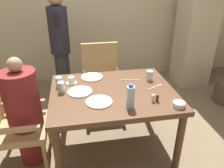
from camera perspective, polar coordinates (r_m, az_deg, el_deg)
name	(u,v)px	position (r m, az deg, el deg)	size (l,w,h in m)	color
ground_plane	(113,148)	(2.57, 0.20, -16.42)	(16.00, 16.00, 0.00)	#7A664C
pillar_stone	(200,4)	(3.93, 22.08, 18.82)	(0.52, 0.52, 2.70)	beige
dining_table	(113,99)	(2.19, 0.23, -3.94)	(1.21, 0.98, 0.74)	brown
chair_left_side	(10,121)	(2.33, -25.00, -8.86)	(0.50, 0.50, 0.93)	tan
diner_in_left_chair	(25,113)	(2.25, -21.85, -6.95)	(0.32, 0.32, 1.14)	maroon
chair_far_side	(101,76)	(3.03, -2.80, 2.01)	(0.50, 0.50, 0.93)	tan
standing_host	(60,45)	(3.23, -13.39, 9.78)	(0.27, 0.31, 1.60)	#2D2D33
plate_main_left	(80,92)	(2.13, -8.37, -1.97)	(0.24, 0.24, 0.01)	white
plate_main_right	(99,102)	(1.95, -3.41, -4.64)	(0.24, 0.24, 0.01)	white
plate_dessert_center	(92,77)	(2.43, -5.27, 1.83)	(0.24, 0.24, 0.01)	white
teacup_with_saucer	(71,81)	(2.31, -10.54, 0.87)	(0.11, 0.11, 0.07)	white
bowl_small	(179,104)	(1.96, 17.04, -5.12)	(0.11, 0.11, 0.04)	white
water_bottle	(131,97)	(1.83, 4.86, -3.37)	(0.07, 0.07, 0.22)	#A3C6DB
glass_tall_near	(149,76)	(2.37, 9.77, 2.19)	(0.07, 0.07, 0.11)	silver
glass_tall_mid	(61,87)	(2.15, -13.12, -0.83)	(0.07, 0.07, 0.11)	silver
glass_tall_far	(59,82)	(2.26, -13.60, 0.52)	(0.07, 0.07, 0.11)	silver
salt_shaker	(153,98)	(1.98, 10.68, -3.63)	(0.03, 0.03, 0.07)	white
pepper_shaker	(157,98)	(1.99, 11.73, -3.56)	(0.03, 0.03, 0.07)	#4C3D2D
fork_beside_plate	(132,80)	(2.36, 5.31, 1.04)	(0.19, 0.05, 0.00)	silver
knife_beside_plate	(156,87)	(2.26, 11.33, -0.68)	(0.19, 0.10, 0.00)	silver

